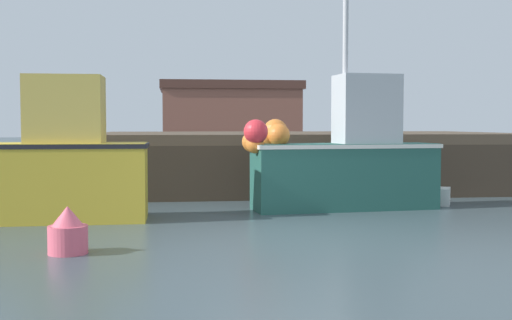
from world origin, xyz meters
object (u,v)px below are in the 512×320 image
at_px(fishing_boat_near_right, 344,159).
at_px(mooring_buoy_foreground, 68,232).
at_px(rowboat, 404,195).
at_px(fishing_boat_near_left, 44,167).

bearing_deg(fishing_boat_near_right, mooring_buoy_foreground, -140.48).
xyz_separation_m(fishing_boat_near_right, mooring_buoy_foreground, (-4.94, -4.08, -0.75)).
relative_size(rowboat, mooring_buoy_foreground, 3.17).
bearing_deg(fishing_boat_near_right, rowboat, 25.09).
relative_size(fishing_boat_near_left, fishing_boat_near_right, 0.85).
height_order(fishing_boat_near_right, mooring_buoy_foreground, fishing_boat_near_right).
height_order(rowboat, mooring_buoy_foreground, mooring_buoy_foreground).
distance_m(fishing_boat_near_right, rowboat, 1.94).
distance_m(rowboat, mooring_buoy_foreground, 8.11).
bearing_deg(fishing_boat_near_left, mooring_buoy_foreground, -73.72).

